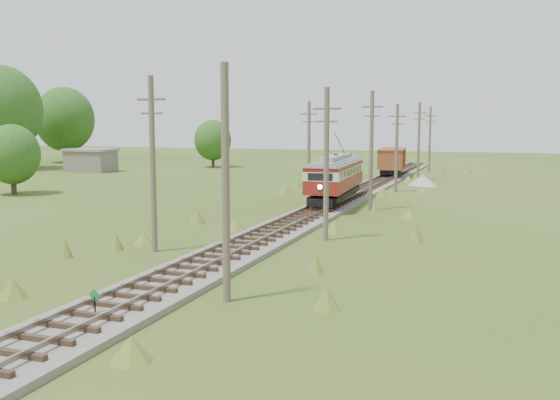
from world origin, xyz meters
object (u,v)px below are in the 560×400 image
at_px(switch_marker, 95,301).
at_px(streetcar, 336,175).
at_px(gondola, 392,160).
at_px(gravel_pile, 423,181).

xyz_separation_m(switch_marker, streetcar, (0.20, 31.21, 1.85)).
bearing_deg(streetcar, switch_marker, -93.80).
bearing_deg(switch_marker, gondola, 89.80).
bearing_deg(gondola, switch_marker, -96.27).
xyz_separation_m(streetcar, gravel_pile, (4.75, 18.49, -1.96)).
height_order(streetcar, gravel_pile, streetcar).
distance_m(switch_marker, gondola, 57.89).
relative_size(switch_marker, gravel_pile, 0.33).
xyz_separation_m(gondola, gravel_pile, (4.75, -8.18, -1.63)).
relative_size(streetcar, gondola, 1.27).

